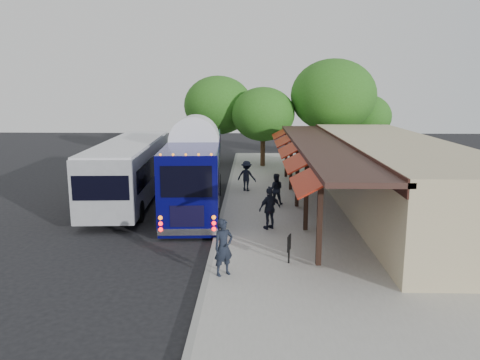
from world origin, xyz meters
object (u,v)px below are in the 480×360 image
(ped_d, at_px, (247,176))
(ped_a, at_px, (223,247))
(ped_c, at_px, (270,208))
(city_bus, at_px, (130,168))
(ped_b, at_px, (276,189))
(coach_bus, at_px, (195,168))
(sign_board, at_px, (289,244))

(ped_d, bearing_deg, ped_a, 109.47)
(ped_a, height_order, ped_c, ped_a)
(city_bus, bearing_deg, ped_b, -12.01)
(coach_bus, relative_size, ped_a, 6.34)
(ped_a, bearing_deg, sign_board, -7.58)
(city_bus, distance_m, sign_board, 12.51)
(ped_b, xyz_separation_m, ped_c, (-0.45, -4.35, 0.09))
(ped_c, relative_size, ped_d, 1.02)
(city_bus, distance_m, ped_d, 6.69)
(coach_bus, distance_m, ped_a, 9.81)
(ped_c, xyz_separation_m, ped_d, (-1.10, 7.57, -0.01))
(ped_a, height_order, ped_b, ped_a)
(ped_a, bearing_deg, ped_d, 53.64)
(ped_d, bearing_deg, city_bus, 39.50)
(coach_bus, relative_size, ped_b, 7.32)
(ped_d, height_order, sign_board, ped_d)
(ped_a, distance_m, ped_c, 5.37)
(sign_board, bearing_deg, ped_d, 115.44)
(ped_c, bearing_deg, city_bus, -68.55)
(city_bus, height_order, ped_b, city_bus)
(ped_a, distance_m, ped_d, 12.68)
(ped_b, relative_size, ped_c, 0.90)
(coach_bus, height_order, ped_c, coach_bus)
(ped_c, distance_m, ped_d, 7.65)
(coach_bus, bearing_deg, sign_board, -66.82)
(city_bus, xyz_separation_m, sign_board, (7.97, -9.60, -0.98))
(coach_bus, height_order, ped_d, coach_bus)
(coach_bus, height_order, ped_b, coach_bus)
(coach_bus, height_order, ped_a, coach_bus)
(city_bus, bearing_deg, ped_c, -39.99)
(sign_board, bearing_deg, ped_b, 107.95)
(ped_a, distance_m, sign_board, 2.46)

